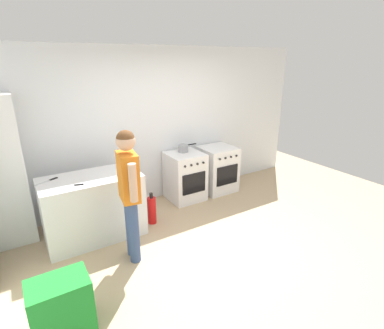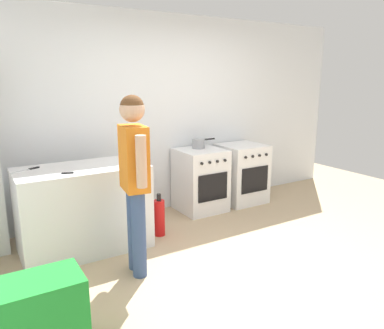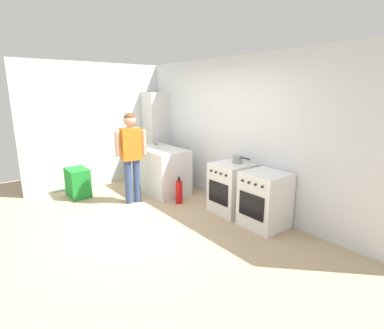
% 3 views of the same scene
% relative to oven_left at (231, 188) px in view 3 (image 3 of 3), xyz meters
% --- Properties ---
extents(ground_plane, '(8.00, 8.00, 0.00)m').
position_rel_oven_left_xyz_m(ground_plane, '(-0.35, -1.58, -0.43)').
color(ground_plane, tan).
extents(back_wall, '(6.00, 0.10, 2.60)m').
position_rel_oven_left_xyz_m(back_wall, '(-0.35, 0.37, 0.87)').
color(back_wall, silver).
rests_on(back_wall, ground).
extents(side_wall_left, '(0.10, 3.10, 2.60)m').
position_rel_oven_left_xyz_m(side_wall_left, '(-2.95, -1.18, 0.87)').
color(side_wall_left, silver).
rests_on(side_wall_left, ground).
extents(counter_unit, '(1.30, 0.70, 0.90)m').
position_rel_oven_left_xyz_m(counter_unit, '(-1.70, -0.38, 0.02)').
color(counter_unit, silver).
rests_on(counter_unit, ground).
extents(oven_left, '(0.60, 0.62, 0.85)m').
position_rel_oven_left_xyz_m(oven_left, '(0.00, 0.00, 0.00)').
color(oven_left, white).
rests_on(oven_left, ground).
extents(oven_right, '(0.62, 0.62, 0.85)m').
position_rel_oven_left_xyz_m(oven_right, '(0.71, 0.00, 0.00)').
color(oven_right, white).
rests_on(oven_right, ground).
extents(pot, '(0.35, 0.17, 0.13)m').
position_rel_oven_left_xyz_m(pot, '(0.03, 0.09, 0.49)').
color(pot, gray).
rests_on(pot, oven_left).
extents(knife_paring, '(0.21, 0.09, 0.01)m').
position_rel_oven_left_xyz_m(knife_paring, '(-1.91, -0.57, 0.48)').
color(knife_paring, silver).
rests_on(knife_paring, counter_unit).
extents(knife_chef, '(0.29, 0.17, 0.01)m').
position_rel_oven_left_xyz_m(knife_chef, '(-2.20, -0.24, 0.48)').
color(knife_chef, silver).
rests_on(knife_chef, counter_unit).
extents(person, '(0.25, 0.57, 1.65)m').
position_rel_oven_left_xyz_m(person, '(-1.42, -1.13, 0.56)').
color(person, '#384C7A').
rests_on(person, ground).
extents(fire_extinguisher, '(0.13, 0.13, 0.50)m').
position_rel_oven_left_xyz_m(fire_extinguisher, '(-0.87, -0.48, -0.21)').
color(fire_extinguisher, red).
rests_on(fire_extinguisher, ground).
extents(recycling_crate_lower, '(0.52, 0.36, 0.28)m').
position_rel_oven_left_xyz_m(recycling_crate_lower, '(-2.38, -1.84, -0.29)').
color(recycling_crate_lower, '#1E842D').
rests_on(recycling_crate_lower, ground).
extents(recycling_crate_upper, '(0.52, 0.36, 0.28)m').
position_rel_oven_left_xyz_m(recycling_crate_upper, '(-2.38, -1.84, -0.01)').
color(recycling_crate_upper, '#1E842D').
rests_on(recycling_crate_upper, recycling_crate_lower).
extents(larder_cabinet, '(0.48, 0.44, 2.00)m').
position_rel_oven_left_xyz_m(larder_cabinet, '(-2.65, 0.10, 0.57)').
color(larder_cabinet, silver).
rests_on(larder_cabinet, ground).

